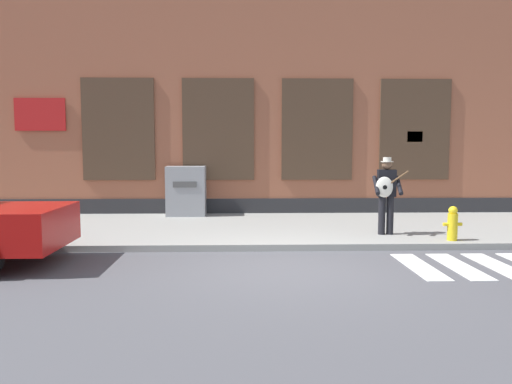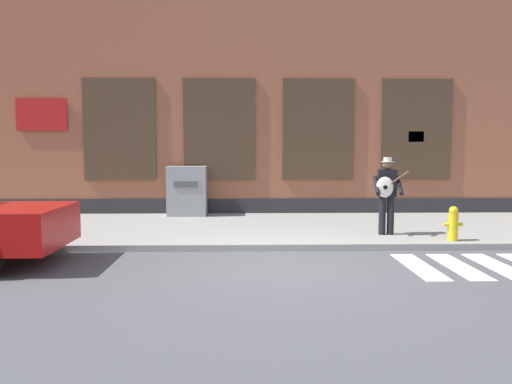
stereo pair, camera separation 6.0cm
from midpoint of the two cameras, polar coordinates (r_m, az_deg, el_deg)
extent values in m
plane|color=#4C4C51|center=(8.36, 3.35, -8.83)|extent=(160.00, 160.00, 0.00)
cube|color=gray|center=(12.02, 1.78, -4.19)|extent=(28.00, 4.65, 0.13)
cube|color=#99563D|center=(16.35, 0.89, 13.66)|extent=(28.00, 4.00, 8.86)
cube|color=#28282B|center=(14.27, 1.22, -1.85)|extent=(28.00, 0.04, 0.55)
cube|color=#473323|center=(14.56, -15.57, 6.92)|extent=(2.01, 0.06, 2.84)
cube|color=black|center=(14.55, -15.58, 6.92)|extent=(1.89, 0.03, 2.72)
cube|color=#473323|center=(14.15, -4.45, 7.14)|extent=(2.01, 0.06, 2.84)
cube|color=black|center=(14.14, -4.45, 7.15)|extent=(1.89, 0.03, 2.72)
cube|color=#473323|center=(14.29, 6.88, 7.10)|extent=(2.01, 0.06, 2.84)
cube|color=black|center=(14.28, 6.89, 7.10)|extent=(1.89, 0.03, 2.72)
cube|color=#473323|center=(14.96, 17.59, 6.81)|extent=(2.01, 0.06, 2.84)
cube|color=black|center=(14.95, 17.60, 6.81)|extent=(1.89, 0.03, 2.72)
cube|color=red|center=(15.22, -23.56, 8.13)|extent=(1.40, 0.04, 0.90)
cube|color=yellow|center=(14.94, 17.59, 6.05)|extent=(0.44, 0.02, 0.30)
cube|color=silver|center=(8.96, 17.95, -8.08)|extent=(0.42, 1.90, 0.01)
cube|color=silver|center=(9.20, 21.91, -7.86)|extent=(0.42, 1.90, 0.01)
cube|color=silver|center=(9.49, 25.66, -7.61)|extent=(0.42, 1.90, 0.01)
cube|color=silver|center=(9.63, -20.47, -2.81)|extent=(0.06, 0.24, 0.12)
cube|color=silver|center=(8.57, -22.88, -3.85)|extent=(0.06, 0.24, 0.12)
cylinder|color=black|center=(10.30, -24.77, -4.75)|extent=(0.66, 0.24, 0.66)
cylinder|color=black|center=(11.16, 14.92, -2.60)|extent=(0.15, 0.15, 0.83)
cylinder|color=black|center=(11.11, 14.03, -2.62)|extent=(0.15, 0.15, 0.83)
cube|color=black|center=(11.07, 14.55, 1.00)|extent=(0.40, 0.25, 0.58)
sphere|color=brown|center=(11.05, 14.60, 3.06)|extent=(0.22, 0.22, 0.22)
cylinder|color=beige|center=(11.05, 14.61, 3.38)|extent=(0.28, 0.28, 0.02)
cylinder|color=beige|center=(11.05, 14.61, 3.64)|extent=(0.18, 0.18, 0.09)
cylinder|color=black|center=(11.03, 15.87, 0.74)|extent=(0.14, 0.52, 0.39)
cylinder|color=black|center=(10.93, 13.41, 0.76)|extent=(0.14, 0.52, 0.39)
ellipsoid|color=silver|center=(10.89, 14.31, 0.55)|extent=(0.37, 0.15, 0.44)
cylinder|color=black|center=(10.83, 14.37, 0.53)|extent=(0.09, 0.02, 0.09)
cylinder|color=brown|center=(10.91, 15.69, 1.48)|extent=(0.47, 0.08, 0.34)
cube|color=gray|center=(13.85, -8.11, 0.12)|extent=(1.06, 0.63, 1.36)
cube|color=#4C4C4C|center=(13.51, -8.27, 0.86)|extent=(0.64, 0.02, 0.16)
cylinder|color=gold|center=(10.85, 21.39, -3.74)|extent=(0.20, 0.20, 0.55)
sphere|color=gold|center=(10.81, 21.45, -1.98)|extent=(0.18, 0.18, 0.18)
cylinder|color=gold|center=(10.79, 20.71, -3.47)|extent=(0.10, 0.07, 0.07)
cylinder|color=gold|center=(10.90, 22.08, -3.43)|extent=(0.10, 0.07, 0.07)
camera|label=1|loc=(0.03, -90.17, -0.02)|focal=35.00mm
camera|label=2|loc=(0.03, 89.83, 0.02)|focal=35.00mm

